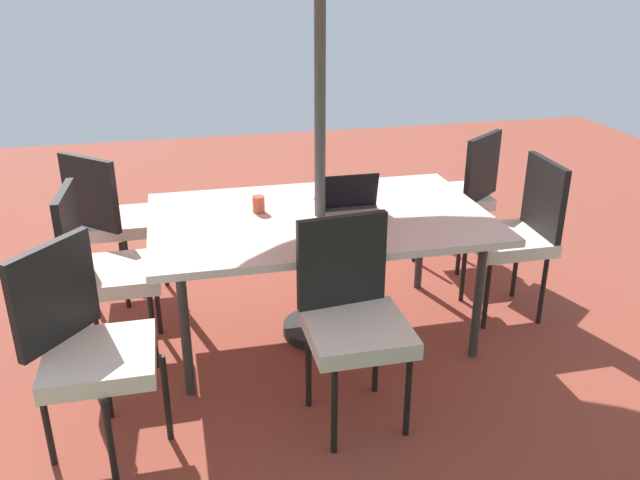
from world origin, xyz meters
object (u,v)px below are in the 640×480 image
object	(u,v)px
dining_table	(320,223)
chair_southeast	(112,216)
chair_east	(103,265)
cup	(259,204)
chair_southwest	(461,191)
chair_west	(517,230)
chair_north	(353,313)
chair_northeast	(87,343)
laptop	(347,198)

from	to	relation	value
dining_table	chair_southeast	bearing A→B (deg)	-33.90
chair_east	cup	distance (m)	0.90
chair_southwest	cup	xyz separation A→B (m)	(1.52, 0.64, 0.25)
cup	chair_west	bearing A→B (deg)	175.38
chair_southeast	chair_southwest	xyz separation A→B (m)	(-2.38, 0.03, 0.00)
chair_west	chair_north	world-z (taller)	same
chair_southeast	chair_west	bearing A→B (deg)	-155.24
chair_northeast	laptop	bearing A→B (deg)	-19.16
dining_table	chair_southwest	xyz separation A→B (m)	(-1.20, -0.76, -0.15)
dining_table	laptop	size ratio (longest dim) A/B	5.83
chair_northeast	dining_table	bearing A→B (deg)	-18.87
dining_table	chair_west	world-z (taller)	chair_west
dining_table	chair_north	world-z (taller)	chair_north
chair_west	laptop	size ratio (longest dim) A/B	3.06
chair_west	laptop	bearing A→B (deg)	-93.24
chair_southwest	laptop	distance (m)	1.24
laptop	chair_north	bearing A→B (deg)	76.79
dining_table	chair_southwest	distance (m)	1.43
dining_table	chair_east	distance (m)	1.19
chair_west	chair_east	xyz separation A→B (m)	(2.41, -0.05, 0.00)
chair_northeast	laptop	distance (m)	1.64
chair_north	laptop	xyz separation A→B (m)	(-0.20, -0.87, 0.25)
chair_southeast	laptop	distance (m)	1.55
chair_southeast	chair_northeast	xyz separation A→B (m)	(0.01, 1.55, 0.00)
dining_table	chair_northeast	bearing A→B (deg)	32.33
dining_table	laptop	bearing A→B (deg)	-149.92
chair_southwest	cup	world-z (taller)	chair_southwest
cup	chair_southeast	bearing A→B (deg)	-38.02
chair_southeast	laptop	world-z (taller)	chair_southeast
chair_west	laptop	world-z (taller)	chair_west
chair_west	cup	size ratio (longest dim) A/B	10.56
chair_west	chair_north	bearing A→B (deg)	-55.98
chair_north	chair_southwest	distance (m)	1.96
dining_table	chair_east	world-z (taller)	chair_east
chair_north	chair_southwest	xyz separation A→B (m)	(-1.22, -1.53, 0.00)
chair_west	laptop	distance (m)	1.08
chair_west	chair_southwest	world-z (taller)	same
chair_southeast	chair_southwest	world-z (taller)	same
chair_southwest	chair_northeast	size ratio (longest dim) A/B	1.00
chair_north	chair_southeast	bearing A→B (deg)	120.26
chair_east	chair_southwest	xyz separation A→B (m)	(-2.38, -0.72, 0.00)
chair_east	chair_southwest	bearing A→B (deg)	-70.06
dining_table	chair_west	distance (m)	1.24
chair_east	dining_table	bearing A→B (deg)	-89.01
dining_table	chair_west	xyz separation A→B (m)	(-1.23, 0.00, -0.15)
chair_west	chair_north	distance (m)	1.46
chair_east	cup	size ratio (longest dim) A/B	10.56
chair_north	chair_northeast	bearing A→B (deg)	173.16
chair_north	chair_northeast	world-z (taller)	same
dining_table	chair_southwest	size ratio (longest dim) A/B	1.91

